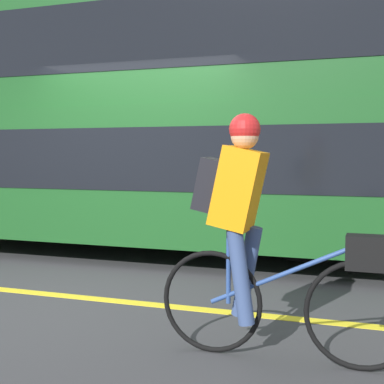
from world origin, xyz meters
The scene contains 7 objects.
ground_plane centered at (0.00, 0.00, 0.00)m, with size 80.00×80.00×0.00m, color #38383A.
road_center_line centered at (0.00, -0.04, 0.00)m, with size 50.00×0.14×0.01m, color yellow.
sidewalk_curb centered at (0.00, 5.29, 0.06)m, with size 60.00×2.15×0.12m.
building_facade centered at (0.00, 6.51, 4.55)m, with size 60.00×0.30×9.10m.
bus centered at (-1.24, 2.53, 1.94)m, with size 9.75×2.61×3.49m.
cyclist_on_bike centered at (2.01, -0.99, 0.90)m, with size 1.73×0.32×1.67m.
street_sign_post centered at (2.86, 5.17, 1.44)m, with size 0.36×0.09×2.34m.
Camera 1 is at (2.77, -4.52, 1.40)m, focal length 50.00 mm.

